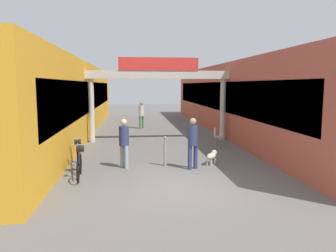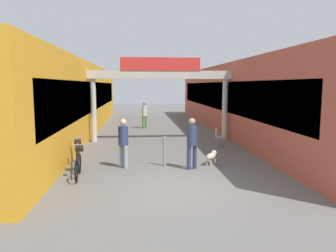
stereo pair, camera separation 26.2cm
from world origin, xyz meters
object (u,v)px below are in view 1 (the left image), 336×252
object	(u,v)px
bollard_post_metal	(165,151)
cafe_chair_aluminium_nearer	(217,135)
bicycle_black_nearest	(79,163)
pedestrian_carrying_crate	(141,113)
pedestrian_with_dog	(193,140)
bicycle_orange_second	(78,155)
pedestrian_companion	(124,140)
dog_on_leash	(212,156)

from	to	relation	value
bollard_post_metal	cafe_chair_aluminium_nearer	world-z (taller)	bollard_post_metal
bicycle_black_nearest	pedestrian_carrying_crate	bearing A→B (deg)	78.64
pedestrian_with_dog	bicycle_orange_second	distance (m)	4.02
pedestrian_companion	pedestrian_with_dog	bearing A→B (deg)	-9.94
bicycle_orange_second	bollard_post_metal	xyz separation A→B (m)	(3.03, -0.14, 0.10)
pedestrian_carrying_crate	dog_on_leash	distance (m)	10.45
pedestrian_companion	bicycle_orange_second	size ratio (longest dim) A/B	1.01
pedestrian_with_dog	cafe_chair_aluminium_nearer	xyz separation A→B (m)	(1.87, 3.85, -0.46)
pedestrian_companion	pedestrian_carrying_crate	world-z (taller)	pedestrian_carrying_crate
bollard_post_metal	pedestrian_carrying_crate	bearing A→B (deg)	92.85
pedestrian_carrying_crate	bicycle_black_nearest	xyz separation A→B (m)	(-2.28, -11.34, -0.57)
pedestrian_companion	bicycle_black_nearest	world-z (taller)	pedestrian_companion
pedestrian_with_dog	pedestrian_companion	bearing A→B (deg)	170.06
bollard_post_metal	pedestrian_companion	bearing A→B (deg)	-175.51
bicycle_orange_second	pedestrian_with_dog	bearing A→B (deg)	-9.50
pedestrian_companion	bicycle_black_nearest	size ratio (longest dim) A/B	1.00
bicycle_orange_second	cafe_chair_aluminium_nearer	distance (m)	6.61
pedestrian_carrying_crate	dog_on_leash	bearing A→B (deg)	-77.78
pedestrian_companion	cafe_chair_aluminium_nearer	world-z (taller)	pedestrian_companion
pedestrian_with_dog	bollard_post_metal	distance (m)	1.13
bicycle_black_nearest	bollard_post_metal	distance (m)	3.01
pedestrian_carrying_crate	bicycle_black_nearest	world-z (taller)	pedestrian_carrying_crate
dog_on_leash	bollard_post_metal	bearing A→B (deg)	-178.82
pedestrian_companion	bollard_post_metal	distance (m)	1.50
pedestrian_carrying_crate	bollard_post_metal	size ratio (longest dim) A/B	1.65
bicycle_orange_second	cafe_chair_aluminium_nearer	xyz separation A→B (m)	(5.79, 3.19, 0.10)
bollard_post_metal	bicycle_black_nearest	bearing A→B (deg)	-158.17
bicycle_black_nearest	bollard_post_metal	size ratio (longest dim) A/B	1.59
pedestrian_with_dog	bollard_post_metal	world-z (taller)	pedestrian_with_dog
cafe_chair_aluminium_nearer	bicycle_black_nearest	bearing A→B (deg)	-141.27
bicycle_black_nearest	bollard_post_metal	xyz separation A→B (m)	(2.79, 1.12, 0.10)
dog_on_leash	bicycle_orange_second	bearing A→B (deg)	178.76
dog_on_leash	bicycle_black_nearest	xyz separation A→B (m)	(-4.48, -1.15, 0.13)
pedestrian_with_dog	cafe_chair_aluminium_nearer	bearing A→B (deg)	64.12
pedestrian_carrying_crate	pedestrian_companion	bearing A→B (deg)	-95.09
bollard_post_metal	cafe_chair_aluminium_nearer	xyz separation A→B (m)	(2.76, 3.33, -0.00)
pedestrian_companion	bollard_post_metal	bearing A→B (deg)	4.49
cafe_chair_aluminium_nearer	dog_on_leash	bearing A→B (deg)	-107.82
bicycle_black_nearest	bicycle_orange_second	xyz separation A→B (m)	(-0.24, 1.25, 0.00)
cafe_chair_aluminium_nearer	pedestrian_companion	bearing A→B (deg)	-140.57
pedestrian_with_dog	bicycle_black_nearest	xyz separation A→B (m)	(-3.68, -0.60, -0.57)
pedestrian_companion	cafe_chair_aluminium_nearer	xyz separation A→B (m)	(4.18, 3.44, -0.43)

